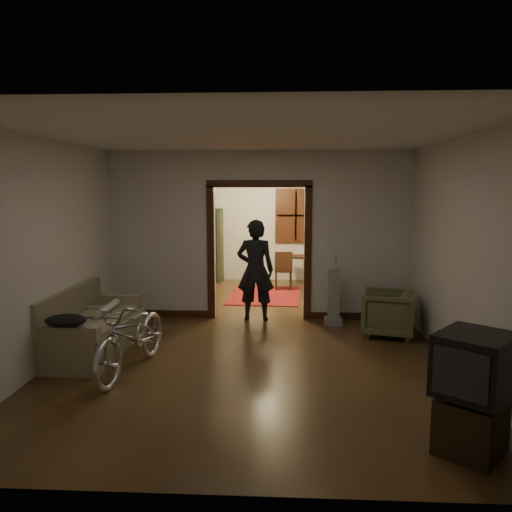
# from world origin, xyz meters

# --- Properties ---
(floor) EXTENTS (5.00, 8.50, 0.01)m
(floor) POSITION_xyz_m (0.00, 0.00, 0.00)
(floor) COLOR #332110
(floor) RESTS_ON ground
(ceiling) EXTENTS (5.00, 8.50, 0.01)m
(ceiling) POSITION_xyz_m (0.00, 0.00, 2.80)
(ceiling) COLOR white
(ceiling) RESTS_ON floor
(wall_back) EXTENTS (5.00, 0.02, 2.80)m
(wall_back) POSITION_xyz_m (0.00, 4.25, 1.40)
(wall_back) COLOR beige
(wall_back) RESTS_ON floor
(wall_left) EXTENTS (0.02, 8.50, 2.80)m
(wall_left) POSITION_xyz_m (-2.50, 0.00, 1.40)
(wall_left) COLOR beige
(wall_left) RESTS_ON floor
(wall_right) EXTENTS (0.02, 8.50, 2.80)m
(wall_right) POSITION_xyz_m (2.50, 0.00, 1.40)
(wall_right) COLOR beige
(wall_right) RESTS_ON floor
(partition_wall) EXTENTS (5.00, 0.14, 2.80)m
(partition_wall) POSITION_xyz_m (0.00, 0.75, 1.40)
(partition_wall) COLOR beige
(partition_wall) RESTS_ON floor
(door_casing) EXTENTS (1.74, 0.20, 2.32)m
(door_casing) POSITION_xyz_m (0.00, 0.75, 1.10)
(door_casing) COLOR #33180B
(door_casing) RESTS_ON floor
(far_window) EXTENTS (0.98, 0.06, 1.28)m
(far_window) POSITION_xyz_m (0.70, 4.21, 1.55)
(far_window) COLOR black
(far_window) RESTS_ON wall_back
(chandelier) EXTENTS (0.24, 0.24, 0.24)m
(chandelier) POSITION_xyz_m (0.00, 2.50, 2.35)
(chandelier) COLOR #FFE0A5
(chandelier) RESTS_ON ceiling
(light_switch) EXTENTS (0.08, 0.01, 0.12)m
(light_switch) POSITION_xyz_m (1.05, 0.68, 1.25)
(light_switch) COLOR silver
(light_switch) RESTS_ON partition_wall
(sofa) EXTENTS (0.91, 1.90, 0.86)m
(sofa) POSITION_xyz_m (-2.15, -1.18, 0.43)
(sofa) COLOR #746E4D
(sofa) RESTS_ON floor
(rolled_paper) EXTENTS (0.10, 0.79, 0.10)m
(rolled_paper) POSITION_xyz_m (-2.05, -0.88, 0.53)
(rolled_paper) COLOR beige
(rolled_paper) RESTS_ON sofa
(jacket) EXTENTS (0.48, 0.36, 0.14)m
(jacket) POSITION_xyz_m (-2.10, -2.09, 0.68)
(jacket) COLOR black
(jacket) RESTS_ON sofa
(bicycle) EXTENTS (0.86, 1.80, 0.91)m
(bicycle) POSITION_xyz_m (-1.39, -1.88, 0.45)
(bicycle) COLOR silver
(bicycle) RESTS_ON floor
(armchair) EXTENTS (0.90, 0.88, 0.68)m
(armchair) POSITION_xyz_m (1.96, -0.20, 0.34)
(armchair) COLOR brown
(armchair) RESTS_ON floor
(tv_stand) EXTENTS (0.69, 0.70, 0.47)m
(tv_stand) POSITION_xyz_m (1.96, -3.55, 0.23)
(tv_stand) COLOR black
(tv_stand) RESTS_ON floor
(crt_tv) EXTENTS (0.79, 0.80, 0.51)m
(crt_tv) POSITION_xyz_m (1.96, -3.55, 0.77)
(crt_tv) COLOR black
(crt_tv) RESTS_ON tv_stand
(vacuum) EXTENTS (0.31, 0.26, 0.91)m
(vacuum) POSITION_xyz_m (1.22, 0.36, 0.45)
(vacuum) COLOR gray
(vacuum) RESTS_ON floor
(person) EXTENTS (0.63, 0.42, 1.69)m
(person) POSITION_xyz_m (-0.06, 0.58, 0.84)
(person) COLOR black
(person) RESTS_ON floor
(oriental_rug) EXTENTS (1.51, 1.93, 0.01)m
(oriental_rug) POSITION_xyz_m (0.04, 2.47, 0.01)
(oriental_rug) COLOR maroon
(oriental_rug) RESTS_ON floor
(locker) EXTENTS (0.88, 0.51, 1.72)m
(locker) POSITION_xyz_m (-1.46, 4.03, 0.86)
(locker) COLOR #252D1B
(locker) RESTS_ON floor
(globe) EXTENTS (0.28, 0.28, 0.28)m
(globe) POSITION_xyz_m (-1.46, 4.03, 1.94)
(globe) COLOR #1E5972
(globe) RESTS_ON locker
(desk) EXTENTS (0.92, 0.55, 0.66)m
(desk) POSITION_xyz_m (0.98, 3.68, 0.33)
(desk) COLOR black
(desk) RESTS_ON floor
(desk_chair) EXTENTS (0.40, 0.40, 0.85)m
(desk_chair) POSITION_xyz_m (0.42, 3.13, 0.42)
(desk_chair) COLOR black
(desk_chair) RESTS_ON floor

